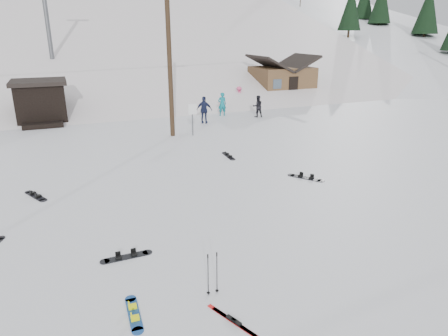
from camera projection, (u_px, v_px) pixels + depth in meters
name	position (u px, v px, depth m)	size (l,w,h in m)	color
ground	(243.00, 268.00, 10.26)	(200.00, 200.00, 0.00)	white
ski_slope	(93.00, 151.00, 62.26)	(60.00, 75.00, 45.00)	white
ridge_right	(317.00, 130.00, 71.22)	(34.00, 85.00, 36.00)	white
treeline_right	(342.00, 71.00, 59.92)	(20.00, 60.00, 10.00)	black
treeline_crest	(74.00, 59.00, 85.45)	(50.00, 6.00, 10.00)	black
utility_pole	(169.00, 52.00, 21.69)	(2.00, 0.26, 9.00)	#3A2819
trail_sign	(192.00, 114.00, 22.83)	(0.50, 0.09, 1.85)	#595B60
lift_hut	(41.00, 101.00, 26.32)	(3.40, 4.10, 2.75)	black
lift_tower_near	(45.00, 4.00, 32.49)	(2.20, 0.36, 8.00)	#595B60
cabin	(282.00, 81.00, 36.15)	(5.39, 4.40, 3.77)	brown
hero_snowboard	(134.00, 313.00, 8.58)	(0.29, 1.33, 0.09)	#18499D
hero_skis	(234.00, 321.00, 8.34)	(0.68, 1.45, 0.08)	red
ski_poles	(213.00, 273.00, 9.09)	(0.29, 0.08, 1.06)	black
board_scatter_a	(126.00, 256.00, 10.74)	(1.40, 0.29, 0.10)	black
board_scatter_b	(36.00, 196.00, 14.69)	(0.80, 1.33, 0.10)	black
board_scatter_d	(306.00, 178.00, 16.50)	(1.05, 1.34, 0.11)	black
board_scatter_f	(228.00, 156.00, 19.39)	(0.30, 1.41, 0.10)	black
skier_teal	(222.00, 104.00, 28.42)	(0.60, 0.40, 1.65)	#0D7482
skier_dark	(258.00, 106.00, 27.98)	(0.74, 0.57, 1.51)	black
skier_pink	(239.00, 95.00, 33.00)	(0.93, 0.54, 1.44)	#EE548C
skier_navy	(204.00, 110.00, 26.01)	(1.03, 0.43, 1.76)	#1A2041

